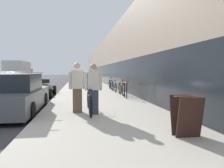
% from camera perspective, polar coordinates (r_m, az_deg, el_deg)
% --- Properties ---
extents(sidewalk_slab, '(4.54, 70.00, 0.14)m').
position_cam_1_polar(sidewalk_slab, '(26.15, -6.78, -0.02)').
color(sidewalk_slab, '#BCB5A5').
rests_on(sidewalk_slab, ground).
extents(storefront_facade, '(10.01, 70.00, 5.66)m').
position_cam_1_polar(storefront_facade, '(35.10, 4.76, 5.32)').
color(storefront_facade, gray).
rests_on(storefront_facade, ground).
extents(tandem_bicycle, '(0.52, 2.48, 0.85)m').
position_cam_1_polar(tandem_bicycle, '(7.62, -5.93, -4.68)').
color(tandem_bicycle, black).
rests_on(tandem_bicycle, sidewalk_slab).
extents(person_rider, '(0.57, 0.22, 1.68)m').
position_cam_1_polar(person_rider, '(7.27, -4.85, -1.26)').
color(person_rider, '#33384C').
rests_on(person_rider, sidewalk_slab).
extents(person_bystander, '(0.58, 0.23, 1.72)m').
position_cam_1_polar(person_bystander, '(7.65, -9.06, -0.91)').
color(person_bystander, brown).
rests_on(person_bystander, sidewalk_slab).
extents(bike_rack_hoop, '(0.05, 0.60, 0.84)m').
position_cam_1_polar(bike_rack_hoop, '(11.61, 3.56, -1.21)').
color(bike_rack_hoop, black).
rests_on(bike_rack_hoop, sidewalk_slab).
extents(cruiser_bike_nearest, '(0.52, 1.76, 0.95)m').
position_cam_1_polar(cruiser_bike_nearest, '(13.12, 2.51, -1.19)').
color(cruiser_bike_nearest, black).
rests_on(cruiser_bike_nearest, sidewalk_slab).
extents(cruiser_bike_middle, '(0.52, 1.82, 0.85)m').
position_cam_1_polar(cruiser_bike_middle, '(15.37, 0.59, -0.67)').
color(cruiser_bike_middle, black).
rests_on(cruiser_bike_middle, sidewalk_slab).
extents(cruiser_bike_farthest, '(0.52, 1.81, 0.98)m').
position_cam_1_polar(cruiser_bike_farthest, '(17.51, -0.34, -0.05)').
color(cruiser_bike_farthest, black).
rests_on(cruiser_bike_farthest, sidewalk_slab).
extents(sandwich_board_sign, '(0.56, 0.56, 0.90)m').
position_cam_1_polar(sandwich_board_sign, '(5.08, 18.80, -7.86)').
color(sandwich_board_sign, '#331E19').
rests_on(sandwich_board_sign, sidewalk_slab).
extents(parked_sedan_curbside, '(1.76, 4.73, 1.54)m').
position_cam_1_polar(parked_sedan_curbside, '(8.91, -23.47, -2.71)').
color(parked_sedan_curbside, '#4C5156').
rests_on(parked_sedan_curbside, ground).
extents(vintage_roadster_curbside, '(1.91, 4.28, 1.06)m').
position_cam_1_polar(vintage_roadster_curbside, '(14.34, -18.71, -1.27)').
color(vintage_roadster_curbside, black).
rests_on(vintage_roadster_curbside, ground).
extents(moving_truck, '(2.21, 7.31, 2.86)m').
position_cam_1_polar(moving_truck, '(31.21, -23.14, 2.80)').
color(moving_truck, orange).
rests_on(moving_truck, ground).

